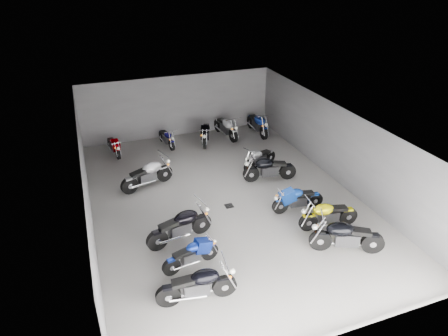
{
  "coord_description": "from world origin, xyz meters",
  "views": [
    {
      "loc": [
        -4.62,
        -12.54,
        8.46
      ],
      "look_at": [
        0.24,
        0.73,
        1.0
      ],
      "focal_mm": 32.0,
      "sensor_mm": 36.0,
      "label": 1
    }
  ],
  "objects": [
    {
      "name": "wall_right",
      "position": [
        5.0,
        0.0,
        1.6
      ],
      "size": [
        0.1,
        14.0,
        3.2
      ],
      "primitive_type": "cube",
      "color": "slate",
      "rests_on": "ground"
    },
    {
      "name": "ceiling",
      "position": [
        0.0,
        0.0,
        3.22
      ],
      "size": [
        10.0,
        14.0,
        0.04
      ],
      "primitive_type": "cube",
      "color": "black",
      "rests_on": "wall_back"
    },
    {
      "name": "motorcycle_left_b",
      "position": [
        -2.28,
        -3.26,
        0.45
      ],
      "size": [
        1.88,
        0.54,
        0.83
      ],
      "rotation": [
        0.0,
        0.0,
        -1.37
      ],
      "color": "black",
      "rests_on": "ground"
    },
    {
      "name": "motorcycle_left_c",
      "position": [
        -2.26,
        -1.91,
        0.57
      ],
      "size": [
        2.35,
        0.72,
        1.05
      ],
      "rotation": [
        0.0,
        0.0,
        -1.34
      ],
      "color": "black",
      "rests_on": "ground"
    },
    {
      "name": "motorcycle_back_f",
      "position": [
        3.97,
        5.65,
        0.58
      ],
      "size": [
        0.46,
        2.4,
        1.06
      ],
      "rotation": [
        0.0,
        0.0,
        3.14
      ],
      "color": "black",
      "rests_on": "ground"
    },
    {
      "name": "ground",
      "position": [
        0.0,
        0.0,
        0.0
      ],
      "size": [
        14.0,
        14.0,
        0.0
      ],
      "primitive_type": "plane",
      "color": "gray",
      "rests_on": "ground"
    },
    {
      "name": "motorcycle_back_c",
      "position": [
        -0.98,
        5.78,
        0.45
      ],
      "size": [
        0.48,
        1.85,
        0.82
      ],
      "rotation": [
        0.0,
        0.0,
        3.31
      ],
      "color": "black",
      "rests_on": "ground"
    },
    {
      "name": "motorcycle_back_a",
      "position": [
        -3.6,
        5.71,
        0.45
      ],
      "size": [
        0.48,
        1.86,
        0.82
      ],
      "rotation": [
        0.0,
        0.0,
        3.31
      ],
      "color": "black",
      "rests_on": "ground"
    },
    {
      "name": "motorcycle_back_d",
      "position": [
        0.99,
        5.5,
        0.53
      ],
      "size": [
        0.96,
        2.12,
        0.98
      ],
      "rotation": [
        0.0,
        0.0,
        2.76
      ],
      "color": "black",
      "rests_on": "ground"
    },
    {
      "name": "motorcycle_right_b",
      "position": [
        2.76,
        -2.95,
        0.53
      ],
      "size": [
        2.2,
        0.5,
        0.97
      ],
      "rotation": [
        0.0,
        0.0,
        1.46
      ],
      "color": "black",
      "rests_on": "ground"
    },
    {
      "name": "wall_left",
      "position": [
        -5.0,
        0.0,
        1.6
      ],
      "size": [
        0.1,
        14.0,
        3.2
      ],
      "primitive_type": "cube",
      "color": "slate",
      "rests_on": "ground"
    },
    {
      "name": "motorcycle_left_a",
      "position": [
        -2.5,
        -4.66,
        0.54
      ],
      "size": [
        2.27,
        0.51,
        1.0
      ],
      "rotation": [
        0.0,
        0.0,
        -1.68
      ],
      "color": "black",
      "rests_on": "ground"
    },
    {
      "name": "wall_back",
      "position": [
        0.0,
        7.0,
        1.6
      ],
      "size": [
        10.0,
        0.1,
        3.2
      ],
      "primitive_type": "cube",
      "color": "slate",
      "rests_on": "ground"
    },
    {
      "name": "motorcycle_right_c",
      "position": [
        2.29,
        -1.64,
        0.49
      ],
      "size": [
        2.05,
        0.43,
        0.9
      ],
      "rotation": [
        0.0,
        0.0,
        1.51
      ],
      "color": "black",
      "rests_on": "ground"
    },
    {
      "name": "motorcycle_left_f",
      "position": [
        -2.63,
        2.03,
        0.56
      ],
      "size": [
        2.27,
        0.9,
        1.03
      ],
      "rotation": [
        0.0,
        0.0,
        -1.25
      ],
      "color": "black",
      "rests_on": "ground"
    },
    {
      "name": "motorcycle_back_e",
      "position": [
        2.22,
        5.84,
        0.56
      ],
      "size": [
        0.58,
        2.33,
        1.03
      ],
      "rotation": [
        0.0,
        0.0,
        3.3
      ],
      "color": "black",
      "rests_on": "ground"
    },
    {
      "name": "motorcycle_right_e",
      "position": [
        2.31,
        0.81,
        0.55
      ],
      "size": [
        2.29,
        0.65,
        1.01
      ],
      "rotation": [
        0.0,
        0.0,
        1.37
      ],
      "color": "black",
      "rests_on": "ground"
    },
    {
      "name": "motorcycle_right_a",
      "position": [
        2.57,
        -4.26,
        0.57
      ],
      "size": [
        2.23,
        1.15,
        1.05
      ],
      "rotation": [
        0.0,
        0.0,
        1.14
      ],
      "color": "black",
      "rests_on": "ground"
    },
    {
      "name": "drain_grate",
      "position": [
        0.0,
        -0.5,
        0.01
      ],
      "size": [
        0.32,
        0.32,
        0.01
      ],
      "primitive_type": "cube",
      "color": "black",
      "rests_on": "ground"
    },
    {
      "name": "motorcycle_right_f",
      "position": [
        2.41,
        2.01,
        0.47
      ],
      "size": [
        1.86,
        0.9,
        0.87
      ],
      "rotation": [
        0.0,
        0.0,
        1.98
      ],
      "color": "black",
      "rests_on": "ground"
    }
  ]
}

